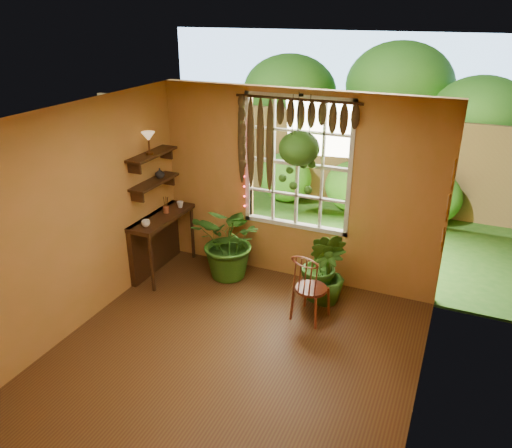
{
  "coord_description": "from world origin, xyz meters",
  "views": [
    {
      "loc": [
        2.09,
        -3.91,
        3.68
      ],
      "look_at": [
        -0.12,
        1.15,
        1.25
      ],
      "focal_mm": 35.0,
      "sensor_mm": 36.0,
      "label": 1
    }
  ],
  "objects_px": {
    "counter_ledge": "(157,236)",
    "potted_plant_left": "(231,241)",
    "hanging_basket": "(299,153)",
    "potted_plant_mid": "(323,265)",
    "windsor_chair": "(310,297)"
  },
  "relations": [
    {
      "from": "counter_ledge",
      "to": "potted_plant_left",
      "type": "bearing_deg",
      "value": 12.54
    },
    {
      "from": "hanging_basket",
      "to": "potted_plant_mid",
      "type": "bearing_deg",
      "value": -19.12
    },
    {
      "from": "counter_ledge",
      "to": "potted_plant_mid",
      "type": "distance_m",
      "value": 2.48
    },
    {
      "from": "potted_plant_left",
      "to": "potted_plant_mid",
      "type": "height_order",
      "value": "potted_plant_left"
    },
    {
      "from": "windsor_chair",
      "to": "potted_plant_left",
      "type": "relative_size",
      "value": 0.93
    },
    {
      "from": "counter_ledge",
      "to": "potted_plant_left",
      "type": "distance_m",
      "value": 1.12
    },
    {
      "from": "windsor_chair",
      "to": "potted_plant_left",
      "type": "xyz_separation_m",
      "value": [
        -1.37,
        0.57,
        0.27
      ]
    },
    {
      "from": "windsor_chair",
      "to": "potted_plant_mid",
      "type": "xyz_separation_m",
      "value": [
        0.01,
        0.5,
        0.21
      ]
    },
    {
      "from": "counter_ledge",
      "to": "windsor_chair",
      "type": "xyz_separation_m",
      "value": [
        2.47,
        -0.33,
        -0.24
      ]
    },
    {
      "from": "potted_plant_mid",
      "to": "hanging_basket",
      "type": "xyz_separation_m",
      "value": [
        -0.44,
        0.15,
        1.44
      ]
    },
    {
      "from": "hanging_basket",
      "to": "potted_plant_left",
      "type": "bearing_deg",
      "value": -175.5
    },
    {
      "from": "counter_ledge",
      "to": "windsor_chair",
      "type": "relative_size",
      "value": 1.11
    },
    {
      "from": "counter_ledge",
      "to": "potted_plant_mid",
      "type": "height_order",
      "value": "potted_plant_mid"
    },
    {
      "from": "windsor_chair",
      "to": "potted_plant_left",
      "type": "height_order",
      "value": "potted_plant_left"
    },
    {
      "from": "windsor_chair",
      "to": "potted_plant_left",
      "type": "bearing_deg",
      "value": 169.27
    }
  ]
}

